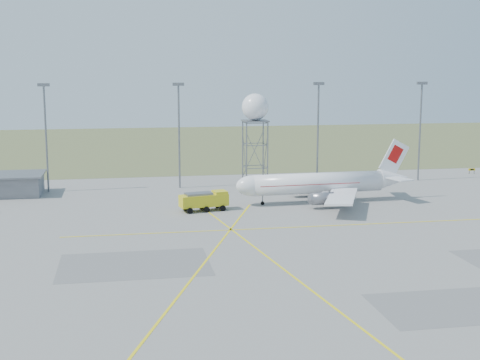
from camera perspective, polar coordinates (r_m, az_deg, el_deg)
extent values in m
plane|color=gray|center=(70.83, 7.95, -9.80)|extent=(400.00, 400.00, 0.00)
cube|color=#556437|center=(205.83, -4.21, 3.05)|extent=(400.00, 120.00, 0.03)
cylinder|color=slate|center=(130.82, -16.21, 3.34)|extent=(0.36, 0.36, 20.00)
cube|color=slate|center=(130.17, -16.42, 7.80)|extent=(2.20, 0.50, 0.60)
cylinder|color=slate|center=(130.57, -5.22, 3.67)|extent=(0.36, 0.36, 20.00)
cube|color=slate|center=(129.92, -5.29, 8.14)|extent=(2.20, 0.50, 0.60)
cylinder|color=slate|center=(135.87, 6.66, 3.87)|extent=(0.36, 0.36, 20.00)
cube|color=slate|center=(135.24, 6.74, 8.17)|extent=(2.20, 0.50, 0.60)
cylinder|color=slate|center=(143.76, 15.10, 3.92)|extent=(0.36, 0.36, 20.00)
cube|color=slate|center=(143.17, 15.28, 7.98)|extent=(2.20, 0.50, 0.60)
cylinder|color=black|center=(157.06, 18.98, 0.65)|extent=(0.10, 0.10, 0.80)
cylinder|color=black|center=(157.64, 19.36, 0.66)|extent=(0.10, 0.10, 0.80)
cube|color=yellow|center=(157.27, 19.18, 0.85)|extent=(1.60, 0.15, 0.50)
cube|color=black|center=(157.20, 19.19, 0.85)|extent=(0.80, 0.03, 0.30)
cylinder|color=white|center=(117.45, 6.62, -0.26)|extent=(23.57, 4.83, 3.60)
ellipsoid|color=white|center=(114.06, 1.07, -0.49)|extent=(5.94, 3.90, 3.60)
cube|color=black|center=(113.70, 0.55, -0.25)|extent=(1.47, 2.05, 0.88)
cone|color=white|center=(122.99, 12.95, 0.13)|extent=(5.59, 3.88, 3.60)
cube|color=white|center=(122.44, 13.01, 1.87)|extent=(5.78, 0.57, 6.77)
cube|color=#B20D0B|center=(122.44, 13.10, 2.17)|extent=(3.11, 0.47, 3.47)
cube|color=white|center=(125.29, 12.19, 0.54)|extent=(3.14, 5.10, 0.16)
cube|color=white|center=(120.18, 13.36, 0.11)|extent=(3.14, 5.10, 0.16)
cube|color=white|center=(125.58, 5.94, -0.03)|extent=(10.77, 14.69, 0.32)
cube|color=white|center=(110.64, 8.68, -1.39)|extent=(9.60, 14.95, 0.32)
cylinder|color=slate|center=(122.31, 5.38, -0.66)|extent=(3.89, 2.27, 2.07)
cylinder|color=slate|center=(112.63, 7.06, -1.58)|extent=(3.89, 2.27, 2.07)
cube|color=#B20D0B|center=(116.84, 5.78, -0.25)|extent=(18.18, 4.59, 0.11)
cylinder|color=black|center=(115.07, 1.94, -1.94)|extent=(0.66, 0.66, 0.81)
cube|color=black|center=(118.62, 7.41, -1.66)|extent=(1.18, 5.44, 0.81)
cylinder|color=slate|center=(118.54, 7.41, -1.47)|extent=(0.23, 0.23, 1.62)
cylinder|color=slate|center=(126.45, 0.56, 1.98)|extent=(0.25, 0.25, 13.29)
cylinder|color=slate|center=(127.27, 2.37, 2.02)|extent=(0.25, 0.25, 13.29)
cylinder|color=slate|center=(131.23, 1.98, 2.26)|extent=(0.25, 0.25, 13.29)
cylinder|color=slate|center=(130.43, 0.23, 2.22)|extent=(0.25, 0.25, 13.29)
cube|color=slate|center=(128.13, 1.30, 5.07)|extent=(4.69, 4.69, 0.26)
sphere|color=white|center=(127.95, 1.30, 6.26)|extent=(5.11, 5.11, 5.11)
cube|color=gold|center=(110.23, -3.11, -1.74)|extent=(8.31, 4.17, 1.94)
cube|color=gold|center=(110.98, -1.73, -1.23)|extent=(2.57, 2.84, 1.24)
cube|color=black|center=(111.17, -1.43, -1.17)|extent=(0.54, 2.27, 0.88)
cube|color=slate|center=(109.74, -3.55, -1.18)|extent=(4.74, 2.95, 0.35)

